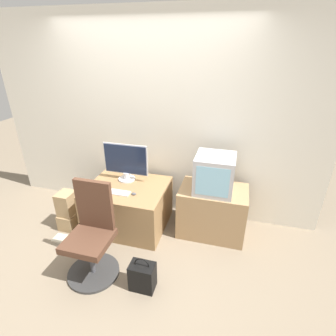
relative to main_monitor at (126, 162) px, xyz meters
name	(u,v)px	position (x,y,z in m)	size (l,w,h in m)	color
ground_plane	(116,271)	(0.25, -0.98, -0.83)	(12.00, 12.00, 0.00)	#7F705B
wall_back	(152,120)	(0.25, 0.35, 0.47)	(4.40, 0.05, 2.60)	silver
desk	(128,206)	(0.07, -0.17, -0.54)	(0.98, 0.82, 0.57)	#937047
side_stand	(212,211)	(1.14, -0.04, -0.51)	(0.81, 0.52, 0.62)	#A37F56
main_monitor	(126,162)	(0.00, 0.00, 0.00)	(0.59, 0.22, 0.49)	silver
keyboard	(115,192)	(0.00, -0.35, -0.24)	(0.37, 0.12, 0.01)	silver
mouse	(134,194)	(0.23, -0.33, -0.24)	(0.06, 0.04, 0.03)	#4C4C51
crt_tv	(214,174)	(1.13, -0.07, 0.02)	(0.44, 0.42, 0.44)	#B7B7BC
office_chair	(92,238)	(0.03, -1.00, -0.41)	(0.53, 0.53, 1.02)	#333333
cardboard_box_lower	(70,220)	(-0.66, -0.43, -0.72)	(0.21, 0.26, 0.21)	#A3845B
cardboard_box_upper	(67,203)	(-0.66, -0.43, -0.46)	(0.19, 0.23, 0.30)	#A3845B
handbag	(142,276)	(0.60, -1.08, -0.68)	(0.25, 0.17, 0.38)	black
book	(63,239)	(-0.60, -0.69, -0.81)	(0.24, 0.15, 0.02)	beige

